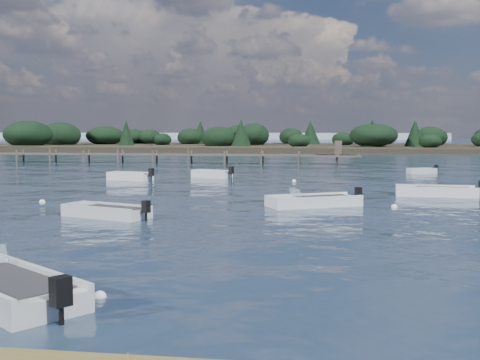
% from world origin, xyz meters
% --- Properties ---
extents(ground, '(400.00, 400.00, 0.00)m').
position_xyz_m(ground, '(0.00, 60.00, 0.00)').
color(ground, '#162335').
rests_on(ground, ground).
extents(dinghy_mid_white_a, '(5.10, 3.80, 1.21)m').
position_xyz_m(dinghy_mid_white_a, '(2.11, 10.29, 0.16)').
color(dinghy_mid_white_a, silver).
rests_on(dinghy_mid_white_a, ground).
extents(tender_far_grey, '(4.01, 2.42, 1.27)m').
position_xyz_m(tender_far_grey, '(-12.53, 24.34, 0.18)').
color(tender_far_grey, silver).
rests_on(tender_far_grey, ground).
extents(dinghy_mid_white_b, '(5.09, 2.08, 1.25)m').
position_xyz_m(dinghy_mid_white_b, '(9.27, 16.23, 0.16)').
color(dinghy_mid_white_b, silver).
rests_on(dinghy_mid_white_b, ground).
extents(tender_far_white, '(3.72, 2.39, 1.26)m').
position_xyz_m(tender_far_white, '(-6.64, 27.67, 0.18)').
color(tender_far_white, silver).
rests_on(tender_far_white, ground).
extents(dinghy_mid_grey, '(4.49, 2.88, 1.12)m').
position_xyz_m(dinghy_mid_grey, '(-7.15, 5.02, 0.15)').
color(dinghy_mid_grey, '#B3B9BB').
rests_on(dinghy_mid_grey, ground).
extents(dinghy_near_olive, '(5.24, 4.50, 1.34)m').
position_xyz_m(dinghy_near_olive, '(-4.82, -7.99, 0.17)').
color(dinghy_near_olive, '#B3B9BB').
rests_on(dinghy_near_olive, ground).
extents(tender_far_grey_b, '(2.90, 1.88, 0.98)m').
position_xyz_m(tender_far_grey_b, '(11.27, 35.02, 0.14)').
color(tender_far_grey_b, '#B3B9BB').
rests_on(tender_far_grey_b, ground).
extents(buoy_a, '(0.32, 0.32, 0.32)m').
position_xyz_m(buoy_a, '(-2.51, -7.59, 0.00)').
color(buoy_a, white).
rests_on(buoy_a, ground).
extents(buoy_c, '(0.32, 0.32, 0.32)m').
position_xyz_m(buoy_c, '(-12.63, 9.79, 0.00)').
color(buoy_c, white).
rests_on(buoy_c, ground).
extents(buoy_e, '(0.32, 0.32, 0.32)m').
position_xyz_m(buoy_e, '(0.30, 25.05, 0.00)').
color(buoy_e, white).
rests_on(buoy_e, ground).
extents(buoy_extra_a, '(0.32, 0.32, 0.32)m').
position_xyz_m(buoy_extra_a, '(6.24, 10.44, 0.00)').
color(buoy_extra_a, white).
rests_on(buoy_extra_a, ground).
extents(jetty, '(64.50, 3.20, 3.40)m').
position_xyz_m(jetty, '(-21.74, 47.99, 0.98)').
color(jetty, '#4E4539').
rests_on(jetty, ground).
extents(far_headland, '(190.00, 40.00, 5.80)m').
position_xyz_m(far_headland, '(25.00, 100.00, 1.96)').
color(far_headland, black).
rests_on(far_headland, ground).
extents(distant_haze, '(280.00, 20.00, 2.40)m').
position_xyz_m(distant_haze, '(-90.00, 230.00, 0.00)').
color(distant_haze, '#91A3B3').
rests_on(distant_haze, ground).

